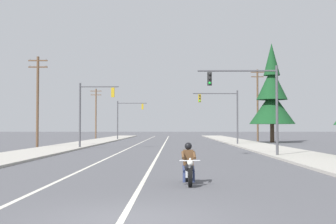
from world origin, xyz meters
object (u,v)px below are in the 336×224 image
traffic_signal_mid_right (224,109)px  utility_pole_right_far (258,103)px  traffic_signal_near_right (254,96)px  traffic_signal_mid_left (126,114)px  traffic_signal_near_left (91,106)px  utility_pole_left_far (96,112)px  conifer_tree_right_verge_far (272,97)px  motorcycle_with_rider (189,167)px  utility_pole_left_near (38,99)px

traffic_signal_mid_right → utility_pole_right_far: size_ratio=0.60×
traffic_signal_near_right → traffic_signal_mid_right: bearing=89.0°
traffic_signal_near_right → traffic_signal_mid_left: 43.17m
traffic_signal_near_left → utility_pole_left_far: (-5.53, 35.12, 0.62)m
traffic_signal_near_left → utility_pole_left_far: 35.56m
utility_pole_right_far → conifer_tree_right_verge_far: 5.51m
motorcycle_with_rider → traffic_signal_mid_right: bearing=81.6°
utility_pole_right_far → traffic_signal_near_left: bearing=-131.1°
traffic_signal_near_right → traffic_signal_mid_left: (-12.96, 41.18, -0.04)m
traffic_signal_near_left → motorcycle_with_rider: bearing=-72.7°
utility_pole_right_far → conifer_tree_right_verge_far: size_ratio=0.79×
utility_pole_left_far → conifer_tree_right_verge_far: size_ratio=0.66×
motorcycle_with_rider → utility_pole_left_far: bearing=102.6°
traffic_signal_mid_left → utility_pole_left_near: bearing=-102.5°
motorcycle_with_rider → utility_pole_right_far: 51.18m
traffic_signal_mid_right → utility_pole_left_near: (-19.30, -6.68, 0.75)m
traffic_signal_mid_left → utility_pole_left_far: (-5.81, 5.91, 0.55)m
motorcycle_with_rider → traffic_signal_near_left: 28.24m
traffic_signal_near_left → utility_pole_right_far: utility_pole_right_far is taller
traffic_signal_mid_left → utility_pole_right_far: (19.65, -6.37, 1.43)m
utility_pole_left_far → traffic_signal_near_right: bearing=-68.3°
utility_pole_left_near → traffic_signal_mid_right: bearing=19.1°
traffic_signal_mid_right → utility_pole_right_far: 15.42m
motorcycle_with_rider → utility_pole_left_far: (-13.88, 61.88, 4.06)m
utility_pole_left_near → conifer_tree_right_verge_far: (26.54, 15.26, 1.18)m
utility_pole_left_far → conifer_tree_right_verge_far: (26.37, -17.69, 1.40)m
traffic_signal_mid_right → conifer_tree_right_verge_far: conifer_tree_right_verge_far is taller
traffic_signal_mid_right → utility_pole_right_far: (6.34, 13.99, 1.40)m
traffic_signal_mid_left → utility_pole_right_far: utility_pole_right_far is taller
traffic_signal_near_left → conifer_tree_right_verge_far: conifer_tree_right_verge_far is taller
traffic_signal_near_left → traffic_signal_mid_right: bearing=33.1°
traffic_signal_near_right → conifer_tree_right_verge_far: 30.42m
traffic_signal_mid_left → utility_pole_left_far: 8.31m
motorcycle_with_rider → traffic_signal_mid_left: 56.66m
traffic_signal_near_left → traffic_signal_mid_right: (13.59, 8.86, 0.09)m
traffic_signal_near_left → utility_pole_left_far: utility_pole_left_far is taller
traffic_signal_mid_right → conifer_tree_right_verge_far: size_ratio=0.47×
traffic_signal_near_left → traffic_signal_mid_right: same height
motorcycle_with_rider → utility_pole_left_near: 32.45m
traffic_signal_near_right → conifer_tree_right_verge_far: conifer_tree_right_verge_far is taller
traffic_signal_mid_right → traffic_signal_mid_left: (-13.31, 20.36, -0.03)m
traffic_signal_mid_right → utility_pole_left_near: utility_pole_left_near is taller
utility_pole_right_far → utility_pole_left_far: (-25.46, 12.28, -0.87)m
traffic_signal_near_right → utility_pole_left_far: utility_pole_left_far is taller
traffic_signal_near_right → utility_pole_left_near: 23.66m
utility_pole_left_near → traffic_signal_mid_left: bearing=77.5°
traffic_signal_near_right → utility_pole_left_near: bearing=143.3°
motorcycle_with_rider → traffic_signal_mid_left: size_ratio=0.35×
traffic_signal_mid_right → traffic_signal_mid_left: same height
conifer_tree_right_verge_far → traffic_signal_near_left: bearing=-140.1°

